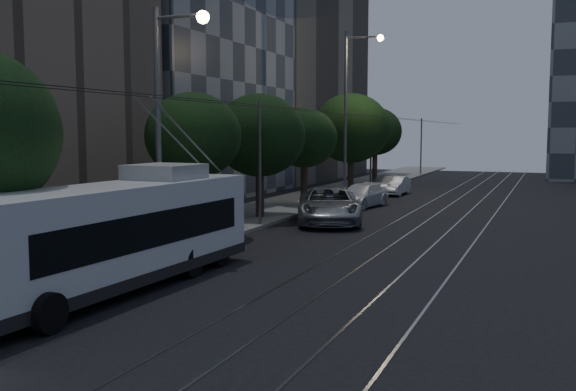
# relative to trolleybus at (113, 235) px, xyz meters

# --- Properties ---
(ground) EXTENTS (120.00, 120.00, 0.00)m
(ground) POSITION_rel_trolleybus_xyz_m (3.89, 2.92, -1.62)
(ground) COLOR black
(ground) RESTS_ON ground
(sidewalk) EXTENTS (5.00, 90.00, 0.15)m
(sidewalk) POSITION_rel_trolleybus_xyz_m (-3.61, 22.92, -1.54)
(sidewalk) COLOR slate
(sidewalk) RESTS_ON ground
(tram_rails) EXTENTS (4.52, 90.00, 0.02)m
(tram_rails) POSITION_rel_trolleybus_xyz_m (6.39, 22.92, -1.61)
(tram_rails) COLOR gray
(tram_rails) RESTS_ON ground
(overhead_wires) EXTENTS (2.23, 90.00, 6.00)m
(overhead_wires) POSITION_rel_trolleybus_xyz_m (-1.09, 22.92, 1.85)
(overhead_wires) COLOR black
(overhead_wires) RESTS_ON ground
(building_glass_mid) EXTENTS (14.40, 18.40, 26.80)m
(building_glass_mid) POSITION_rel_trolleybus_xyz_m (-15.11, 24.92, 11.80)
(building_glass_mid) COLOR #373E46
(building_glass_mid) RESTS_ON ground
(building_tan_far) EXTENTS (14.40, 22.40, 34.80)m
(building_tan_far) POSITION_rel_trolleybus_xyz_m (-15.11, 44.92, 15.80)
(building_tan_far) COLOR gray
(building_tan_far) RESTS_ON ground
(trolleybus) EXTENTS (2.90, 11.82, 5.63)m
(trolleybus) POSITION_rel_trolleybus_xyz_m (0.00, 0.00, 0.00)
(trolleybus) COLOR white
(trolleybus) RESTS_ON ground
(pickup_silver) EXTENTS (5.05, 7.12, 1.80)m
(pickup_silver) POSITION_rel_trolleybus_xyz_m (1.19, 15.46, -0.72)
(pickup_silver) COLOR #9C9FA3
(pickup_silver) RESTS_ON ground
(car_white_a) EXTENTS (2.91, 4.30, 1.36)m
(car_white_a) POSITION_rel_trolleybus_xyz_m (-0.41, 21.73, -0.94)
(car_white_a) COLOR #BABBBF
(car_white_a) RESTS_ON ground
(car_white_b) EXTENTS (2.79, 5.13, 1.41)m
(car_white_b) POSITION_rel_trolleybus_xyz_m (0.77, 22.76, -0.91)
(car_white_b) COLOR silver
(car_white_b) RESTS_ON ground
(car_white_c) EXTENTS (1.52, 4.13, 1.35)m
(car_white_c) POSITION_rel_trolleybus_xyz_m (0.89, 31.18, -0.94)
(car_white_c) COLOR silver
(car_white_c) RESTS_ON ground
(car_white_d) EXTENTS (2.03, 4.45, 1.48)m
(car_white_d) POSITION_rel_trolleybus_xyz_m (-0.07, 32.55, -0.88)
(car_white_d) COLOR silver
(car_white_d) RESTS_ON ground
(tree_1) EXTENTS (4.09, 4.09, 6.22)m
(tree_1) POSITION_rel_trolleybus_xyz_m (-2.61, 8.84, 2.74)
(tree_1) COLOR black
(tree_1) RESTS_ON ground
(tree_2) EXTENTS (4.78, 4.78, 6.54)m
(tree_2) POSITION_rel_trolleybus_xyz_m (-2.61, 15.46, 2.75)
(tree_2) COLOR black
(tree_2) RESTS_ON ground
(tree_3) EXTENTS (4.04, 4.04, 6.02)m
(tree_3) POSITION_rel_trolleybus_xyz_m (-2.61, 21.88, 2.56)
(tree_3) COLOR black
(tree_3) RESTS_ON ground
(tree_4) EXTENTS (5.78, 5.78, 7.46)m
(tree_4) POSITION_rel_trolleybus_xyz_m (-2.61, 31.65, 3.23)
(tree_4) COLOR black
(tree_4) RESTS_ON ground
(tree_5) EXTENTS (4.59, 4.59, 6.69)m
(tree_5) POSITION_rel_trolleybus_xyz_m (-2.92, 39.85, 2.99)
(tree_5) COLOR black
(tree_5) RESTS_ON ground
(streetlamp_near) EXTENTS (2.17, 0.44, 8.79)m
(streetlamp_near) POSITION_rel_trolleybus_xyz_m (-0.92, 4.31, 3.74)
(streetlamp_near) COLOR #5A5A5D
(streetlamp_near) RESTS_ON ground
(streetlamp_far) EXTENTS (2.72, 0.44, 11.41)m
(streetlamp_far) POSITION_rel_trolleybus_xyz_m (-1.48, 27.99, 5.17)
(streetlamp_far) COLOR #5A5A5D
(streetlamp_far) RESTS_ON ground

